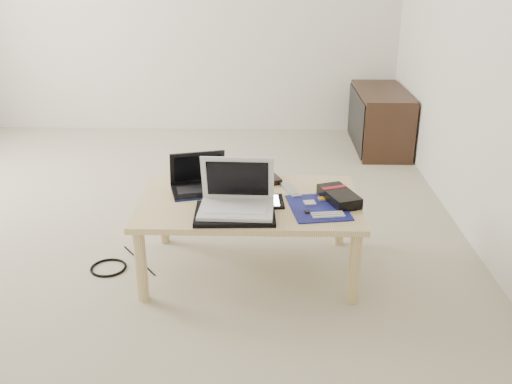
{
  "coord_description": "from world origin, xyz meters",
  "views": [
    {
      "loc": [
        0.84,
        -3.28,
        1.52
      ],
      "look_at": [
        0.77,
        -0.66,
        0.44
      ],
      "focal_mm": 40.0,
      "sensor_mm": 36.0,
      "label": 1
    }
  ],
  "objects_px": {
    "coffee_table": "(249,208)",
    "gpu_box": "(339,196)",
    "media_cabinet": "(379,119)",
    "netbook": "(199,183)",
    "white_laptop": "(237,199)"
  },
  "relations": [
    {
      "from": "media_cabinet",
      "to": "gpu_box",
      "type": "height_order",
      "value": "media_cabinet"
    },
    {
      "from": "media_cabinet",
      "to": "white_laptop",
      "type": "distance_m",
      "value": 2.52
    },
    {
      "from": "white_laptop",
      "to": "gpu_box",
      "type": "distance_m",
      "value": 0.52
    },
    {
      "from": "coffee_table",
      "to": "gpu_box",
      "type": "relative_size",
      "value": 3.87
    },
    {
      "from": "netbook",
      "to": "white_laptop",
      "type": "xyz_separation_m",
      "value": [
        0.21,
        -0.27,
        0.03
      ]
    },
    {
      "from": "netbook",
      "to": "gpu_box",
      "type": "xyz_separation_m",
      "value": [
        0.71,
        -0.13,
        -0.02
      ]
    },
    {
      "from": "gpu_box",
      "to": "coffee_table",
      "type": "bearing_deg",
      "value": 177.88
    },
    {
      "from": "media_cabinet",
      "to": "white_laptop",
      "type": "relative_size",
      "value": 2.54
    },
    {
      "from": "white_laptop",
      "to": "gpu_box",
      "type": "relative_size",
      "value": 1.24
    },
    {
      "from": "netbook",
      "to": "gpu_box",
      "type": "relative_size",
      "value": 1.16
    },
    {
      "from": "netbook",
      "to": "white_laptop",
      "type": "distance_m",
      "value": 0.34
    },
    {
      "from": "coffee_table",
      "to": "gpu_box",
      "type": "xyz_separation_m",
      "value": [
        0.45,
        -0.02,
        0.08
      ]
    },
    {
      "from": "media_cabinet",
      "to": "netbook",
      "type": "bearing_deg",
      "value": -123.01
    },
    {
      "from": "coffee_table",
      "to": "gpu_box",
      "type": "height_order",
      "value": "gpu_box"
    },
    {
      "from": "coffee_table",
      "to": "media_cabinet",
      "type": "bearing_deg",
      "value": 63.92
    }
  ]
}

